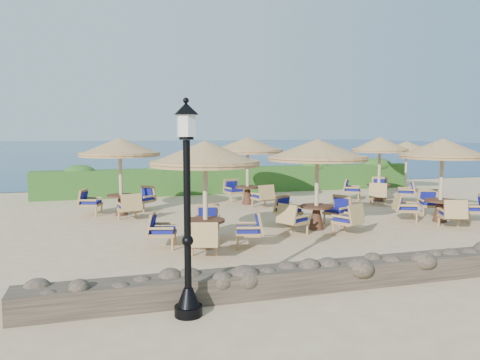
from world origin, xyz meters
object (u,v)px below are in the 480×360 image
cafe_set_0 (205,176)px  cafe_set_2 (442,166)px  cafe_set_5 (380,161)px  extra_parasol (407,146)px  lamp_post (187,218)px  cafe_set_1 (317,167)px  cafe_set_4 (248,153)px  cafe_set_3 (120,160)px

cafe_set_0 → cafe_set_2: 7.97m
cafe_set_5 → extra_parasol: bearing=38.0°
lamp_post → cafe_set_2: 10.49m
lamp_post → cafe_set_5: bearing=45.1°
extra_parasol → cafe_set_0: (-11.43, -7.85, -0.37)m
cafe_set_1 → cafe_set_5: (4.89, 4.34, -0.19)m
cafe_set_1 → cafe_set_2: same height
cafe_set_0 → cafe_set_5: (8.48, 5.55, -0.14)m
cafe_set_0 → cafe_set_4: 7.03m
cafe_set_2 → cafe_set_3: same height
cafe_set_3 → cafe_set_1: bearing=-36.5°
lamp_post → cafe_set_2: size_ratio=1.16×
lamp_post → cafe_set_3: size_ratio=1.18×
cafe_set_1 → cafe_set_5: bearing=41.6°
cafe_set_2 → cafe_set_4: size_ratio=0.99×
cafe_set_2 → cafe_set_4: bearing=133.0°
cafe_set_1 → cafe_set_4: 5.15m
cafe_set_3 → cafe_set_5: size_ratio=1.04×
lamp_post → cafe_set_1: size_ratio=1.13×
cafe_set_5 → cafe_set_1: bearing=-138.4°
cafe_set_4 → cafe_set_5: bearing=-8.2°
cafe_set_1 → extra_parasol: bearing=40.3°
lamp_post → cafe_set_1: (4.76, 5.36, 0.30)m
lamp_post → cafe_set_1: lamp_post is taller
extra_parasol → cafe_set_1: (-7.84, -6.64, -0.32)m
cafe_set_0 → extra_parasol: bearing=34.5°
extra_parasol → cafe_set_1: 10.28m
cafe_set_2 → cafe_set_3: bearing=157.3°
cafe_set_3 → cafe_set_5: (10.31, 0.32, -0.24)m
cafe_set_0 → cafe_set_4: bearing=64.2°
cafe_set_4 → cafe_set_5: same height
cafe_set_5 → cafe_set_2: bearing=-97.8°
cafe_set_0 → lamp_post: bearing=-105.8°
cafe_set_2 → cafe_set_4: (-4.82, 5.18, 0.22)m
cafe_set_1 → cafe_set_5: same height
lamp_post → cafe_set_4: (4.23, 10.48, 0.46)m
extra_parasol → cafe_set_0: size_ratio=0.83×
cafe_set_0 → cafe_set_1: 3.79m
lamp_post → cafe_set_0: (1.17, 4.15, 0.25)m
cafe_set_2 → cafe_set_3: 10.53m
cafe_set_3 → cafe_set_0: bearing=-70.7°
lamp_post → cafe_set_3: bearing=94.0°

